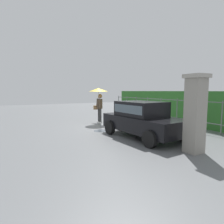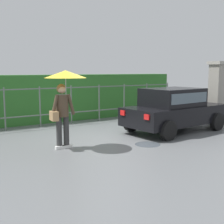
{
  "view_description": "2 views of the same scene",
  "coord_description": "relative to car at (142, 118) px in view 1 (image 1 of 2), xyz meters",
  "views": [
    {
      "loc": [
        8.9,
        -5.22,
        1.92
      ],
      "look_at": [
        0.29,
        -0.57,
        0.84
      ],
      "focal_mm": 30.99,
      "sensor_mm": 36.0,
      "label": 1
    },
    {
      "loc": [
        -4.7,
        -7.71,
        2.07
      ],
      "look_at": [
        0.19,
        -0.09,
        0.81
      ],
      "focal_mm": 47.86,
      "sensor_mm": 36.0,
      "label": 2
    }
  ],
  "objects": [
    {
      "name": "ground_plane",
      "position": [
        -2.53,
        0.35,
        -0.8
      ],
      "size": [
        40.0,
        40.0,
        0.0
      ],
      "primitive_type": "plane",
      "color": "slate"
    },
    {
      "name": "puddle_near",
      "position": [
        -1.94,
        -0.98,
        -0.8
      ],
      "size": [
        0.72,
        0.72,
        0.0
      ],
      "primitive_type": "cylinder",
      "color": "#4C545B",
      "rests_on": "ground"
    },
    {
      "name": "gate_pillar",
      "position": [
        2.41,
        0.16,
        0.44
      ],
      "size": [
        0.6,
        0.6,
        2.42
      ],
      "color": "gray",
      "rests_on": "ground"
    },
    {
      "name": "hedge_row",
      "position": [
        -2.36,
        4.2,
        0.15
      ],
      "size": [
        11.0,
        0.9,
        1.9
      ],
      "primitive_type": "cube",
      "color": "#2D6B28",
      "rests_on": "ground"
    },
    {
      "name": "car",
      "position": [
        0.0,
        0.0,
        0.0
      ],
      "size": [
        3.85,
        2.11,
        1.48
      ],
      "rotation": [
        0.0,
        0.0,
        0.08
      ],
      "color": "black",
      "rests_on": "ground"
    },
    {
      "name": "fence_section",
      "position": [
        -2.36,
        3.17,
        0.02
      ],
      "size": [
        10.05,
        0.05,
        1.5
      ],
      "color": "#59605B",
      "rests_on": "ground"
    },
    {
      "name": "pedestrian",
      "position": [
        -4.08,
        -0.12,
        0.78
      ],
      "size": [
        1.1,
        1.1,
        2.08
      ],
      "rotation": [
        0.0,
        0.0,
        -1.66
      ],
      "color": "#333333",
      "rests_on": "ground"
    }
  ]
}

